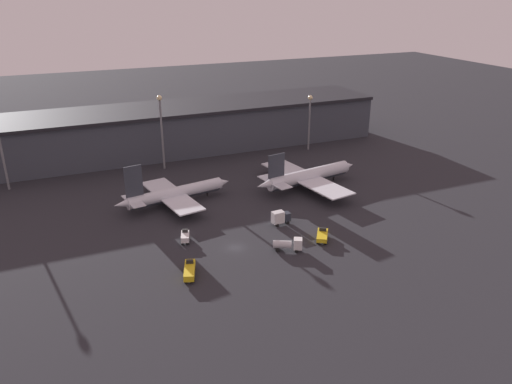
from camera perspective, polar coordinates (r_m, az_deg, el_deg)
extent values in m
plane|color=#26262B|center=(123.51, -2.38, -6.37)|extent=(600.00, 600.00, 0.00)
cube|color=#3D424C|center=(195.19, -11.12, 6.75)|extent=(174.01, 26.78, 15.95)
cube|color=black|center=(193.10, -11.31, 9.20)|extent=(174.01, 28.78, 1.20)
cylinder|color=silver|center=(147.99, -9.14, -0.10)|extent=(29.46, 8.63, 3.60)
cylinder|color=#333842|center=(148.23, -9.13, -0.33)|extent=(27.92, 7.84, 3.06)
cone|color=silver|center=(154.37, -3.83, 1.11)|extent=(4.85, 4.12, 3.42)
cone|color=silver|center=(142.91, -14.96, -1.33)|extent=(5.85, 3.95, 3.06)
cube|color=#333842|center=(141.67, -13.82, 1.20)|extent=(5.03, 1.27, 8.95)
cube|color=silver|center=(143.63, -13.83, -0.98)|extent=(5.34, 10.81, 0.24)
cube|color=silver|center=(147.64, -9.65, -0.38)|extent=(12.79, 29.68, 0.36)
cylinder|color=gray|center=(155.32, -10.53, 0.24)|extent=(4.24, 2.64, 1.98)
cylinder|color=gray|center=(141.66, -7.97, -1.84)|extent=(4.24, 2.64, 1.98)
cylinder|color=black|center=(152.98, -5.60, -0.20)|extent=(0.50, 0.50, 1.62)
cylinder|color=black|center=(149.71, -9.82, -0.96)|extent=(0.50, 0.50, 1.62)
cylinder|color=black|center=(147.26, -9.37, -1.34)|extent=(0.50, 0.50, 1.62)
cylinder|color=silver|center=(159.30, 6.06, 1.92)|extent=(30.54, 9.31, 4.11)
cylinder|color=#333842|center=(159.55, 6.05, 1.67)|extent=(28.94, 8.44, 3.49)
cone|color=silver|center=(169.54, 10.40, 2.95)|extent=(5.54, 4.70, 3.91)
cone|color=silver|center=(149.93, 1.11, 0.82)|extent=(6.68, 4.51, 3.49)
cube|color=#333842|center=(150.10, 2.35, 3.03)|extent=(5.74, 1.39, 7.26)
cube|color=silver|center=(151.53, 2.13, 1.18)|extent=(6.35, 13.77, 0.24)
cube|color=silver|center=(158.59, 5.63, 1.64)|extent=(15.30, 37.83, 0.36)
cylinder|color=gray|center=(167.22, 3.67, 2.32)|extent=(4.85, 3.01, 2.26)
cylinder|color=gray|center=(152.33, 8.27, 0.05)|extent=(4.85, 3.01, 2.26)
cylinder|color=black|center=(166.84, 8.87, 1.64)|extent=(0.50, 0.50, 1.85)
cylinder|color=black|center=(160.67, 5.23, 0.99)|extent=(0.50, 0.50, 1.85)
cylinder|color=black|center=(158.29, 5.96, 0.63)|extent=(0.50, 0.50, 1.85)
cube|color=gold|center=(112.53, -7.60, -8.85)|extent=(4.56, 7.84, 1.40)
cube|color=black|center=(113.58, -7.58, -7.89)|extent=(1.74, 1.17, 0.80)
cylinder|color=black|center=(115.14, -7.95, -8.65)|extent=(0.83, 1.04, 0.90)
cylinder|color=black|center=(115.03, -7.09, -8.64)|extent=(0.83, 1.04, 0.90)
cylinder|color=black|center=(111.07, -8.08, -9.93)|extent=(0.83, 1.04, 0.90)
cylinder|color=black|center=(110.95, -7.19, -9.92)|extent=(0.83, 1.04, 0.90)
cube|color=white|center=(126.80, -8.10, -5.06)|extent=(3.23, 4.91, 1.36)
cube|color=black|center=(127.32, -8.11, -4.40)|extent=(1.55, 1.08, 0.80)
cylinder|color=black|center=(128.56, -8.40, -5.15)|extent=(0.74, 1.01, 0.90)
cylinder|color=black|center=(128.49, -7.72, -5.13)|extent=(0.74, 1.01, 0.90)
cylinder|color=black|center=(126.00, -8.44, -5.76)|extent=(0.74, 1.01, 0.90)
cylinder|color=black|center=(125.93, -7.75, -5.74)|extent=(0.74, 1.01, 0.90)
cube|color=white|center=(121.37, 4.82, -5.90)|extent=(2.78, 2.84, 2.61)
cylinder|color=#B7B7BC|center=(121.51, 3.02, -5.99)|extent=(4.88, 3.77, 1.94)
cylinder|color=black|center=(122.83, 4.66, -6.37)|extent=(1.05, 0.89, 0.90)
cylinder|color=black|center=(121.42, 4.66, -6.73)|extent=(1.05, 0.89, 0.90)
cylinder|color=black|center=(122.84, 2.48, -6.31)|extent=(1.05, 0.89, 0.90)
cylinder|color=black|center=(121.42, 2.46, -6.67)|extent=(1.05, 0.89, 0.90)
cube|color=#282D38|center=(135.13, 3.54, -2.81)|extent=(1.71, 2.19, 2.39)
cube|color=silver|center=(133.67, 2.52, -2.89)|extent=(3.35, 2.32, 3.19)
cylinder|color=black|center=(136.28, 3.30, -3.26)|extent=(0.94, 0.59, 0.90)
cylinder|color=black|center=(135.10, 3.64, -3.51)|extent=(0.94, 0.59, 0.90)
cylinder|color=black|center=(134.77, 2.10, -3.54)|extent=(0.94, 0.59, 0.90)
cylinder|color=black|center=(133.57, 2.42, -3.80)|extent=(0.94, 0.59, 0.90)
cube|color=gold|center=(127.48, 7.58, -4.94)|extent=(5.60, 6.69, 1.10)
cube|color=black|center=(128.45, 7.64, -4.24)|extent=(1.90, 1.57, 0.80)
cylinder|color=black|center=(129.67, 7.18, -4.83)|extent=(1.03, 1.11, 0.90)
cylinder|color=black|center=(129.62, 8.04, -4.89)|extent=(1.03, 1.11, 0.90)
cylinder|color=black|center=(126.10, 7.07, -5.66)|extent=(1.03, 1.11, 0.90)
cylinder|color=black|center=(126.05, 7.95, -5.72)|extent=(1.03, 1.11, 0.90)
cylinder|color=slate|center=(172.28, -27.05, 4.08)|extent=(0.70, 0.70, 24.64)
cylinder|color=slate|center=(175.11, -10.68, 6.42)|extent=(0.70, 0.70, 24.41)
sphere|color=beige|center=(172.08, -10.99, 10.51)|extent=(1.80, 1.80, 1.80)
cylinder|color=slate|center=(195.30, 6.10, 7.65)|extent=(0.70, 0.70, 19.85)
sphere|color=beige|center=(192.89, 6.23, 10.67)|extent=(1.80, 1.80, 1.80)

